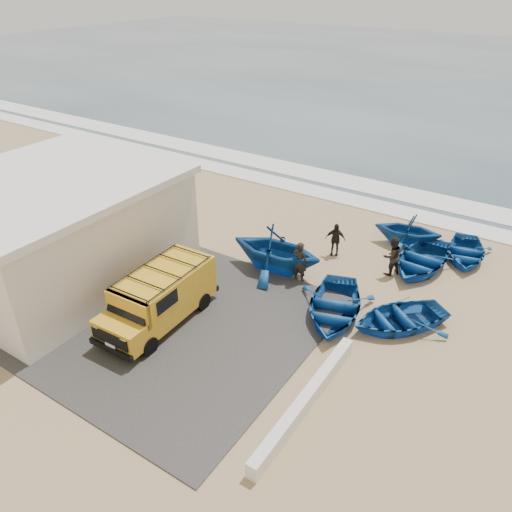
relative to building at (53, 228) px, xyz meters
The scene contains 17 objects.
ground 8.06m from the building, 14.93° to the left, with size 160.00×160.00×0.00m, color tan.
slab 5.90m from the building, ahead, with size 12.00×10.00×0.05m, color #3D3B38.
ocean 58.52m from the building, 82.63° to the left, with size 180.00×88.00×0.01m, color #385166.
surf_line 16.02m from the building, 61.82° to the left, with size 180.00×1.60×0.06m, color white.
surf_wash 18.25m from the building, 65.56° to the left, with size 180.00×2.20×0.04m, color white.
building is the anchor object (origin of this frame).
parapet 12.68m from the building, ahead, with size 0.35×6.00×0.55m, color silver.
van 6.06m from the building, ahead, with size 2.08×4.90×2.08m.
boat_near_left 11.90m from the building, 17.77° to the left, with size 2.94×4.12×0.85m, color #1451A0.
boat_near_right 14.27m from the building, 17.76° to the left, with size 2.64×3.70×0.77m, color #1451A0.
boat_mid_left 9.32m from the building, 34.28° to the left, with size 3.49×4.05×2.13m, color #1451A0.
boat_mid_right 15.74m from the building, 34.46° to the left, with size 2.94×4.12×0.85m, color #1451A0.
boat_far_left 15.81m from the building, 42.20° to the left, with size 2.64×3.06×1.61m, color #1451A0.
boat_far_right 18.01m from the building, 36.84° to the left, with size 2.44×3.41×0.71m, color #1451A0.
fisherman_front 10.32m from the building, 29.47° to the left, with size 0.67×0.44×1.83m, color black.
fisherman_middle 14.24m from the building, 32.68° to the left, with size 0.86×0.67×1.77m, color black.
fisherman_back 12.18m from the building, 40.50° to the left, with size 0.92×0.38×1.57m, color black.
Camera 1 is at (9.61, -12.80, 11.52)m, focal length 35.00 mm.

